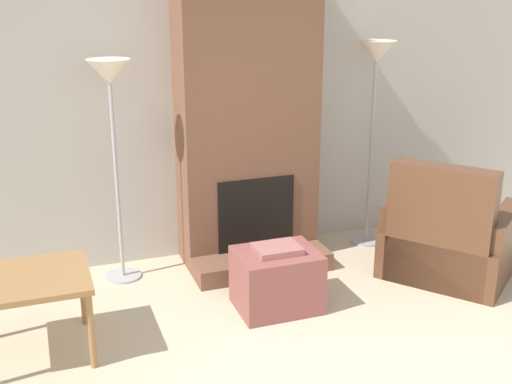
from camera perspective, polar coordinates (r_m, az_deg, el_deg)
wall_back at (r=5.73m, az=-1.63°, el=7.34°), size 7.87×0.06×2.60m
fireplace at (r=5.49m, az=-0.73°, el=6.24°), size 1.18×0.79×2.60m
ottoman at (r=4.90m, az=1.85°, el=-7.74°), size 0.61×0.49×0.51m
armchair at (r=5.63m, az=16.66°, el=-4.27°), size 1.34×1.35×1.03m
side_table at (r=4.46m, az=-19.28°, el=-7.87°), size 0.73×0.67×0.57m
floor_lamp_left at (r=5.12m, az=-12.81°, el=8.59°), size 0.34×0.34×1.82m
floor_lamp_right at (r=5.86m, az=10.58°, el=10.50°), size 0.34×0.34×1.89m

